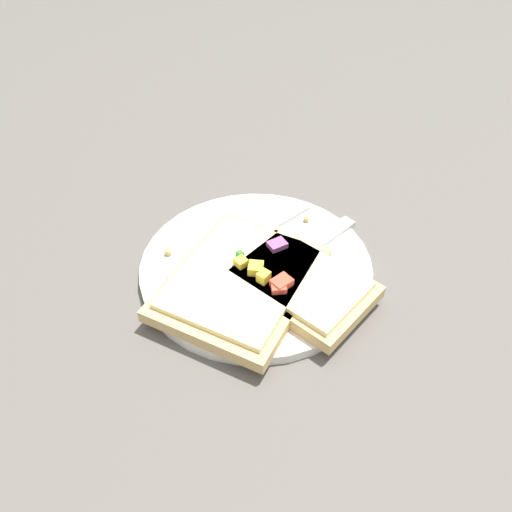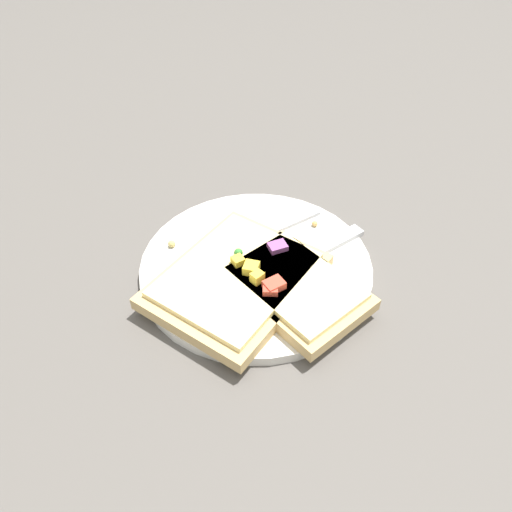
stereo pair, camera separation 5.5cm
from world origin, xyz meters
The scene contains 7 objects.
ground_plane centered at (0.00, 0.00, 0.00)m, with size 4.00×4.00×0.00m, color #56514C.
plate centered at (0.00, 0.00, 0.01)m, with size 0.26×0.26×0.01m.
fork centered at (-0.03, 0.00, 0.01)m, with size 0.04×0.20×0.01m.
knife centered at (0.02, 0.05, 0.01)m, with size 0.04×0.20×0.01m.
pizza_slice_main centered at (0.02, -0.03, 0.02)m, with size 0.20×0.22×0.03m.
pizza_slice_corner centered at (0.06, 0.01, 0.02)m, with size 0.16×0.13×0.03m.
crumb_scatter centered at (-0.05, -0.01, 0.02)m, with size 0.06×0.17×0.01m.
Camera 2 is at (0.35, -0.19, 0.40)m, focal length 35.00 mm.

